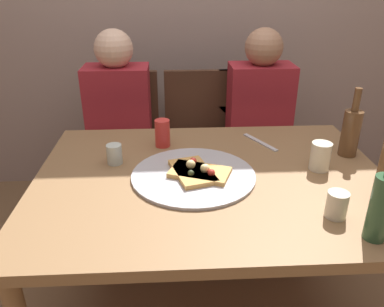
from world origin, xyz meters
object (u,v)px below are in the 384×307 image
pizza_tray (193,175)px  table_knife (260,142)px  chair_middle (201,137)px  beer_bottle (351,131)px  wine_glass (114,154)px  chair_right (255,136)px  pizza_slice_extra (200,172)px  soda_can (162,133)px  guest_in_sweater (118,128)px  dining_table (211,194)px  chair_left (123,139)px  tumbler_far (337,205)px  pizza_slice_last (192,170)px  tumbler_near (320,156)px  wine_bottle (381,206)px  guest_in_beanie (262,126)px

pizza_tray → table_knife: pizza_tray is taller
pizza_tray → chair_middle: bearing=83.7°
beer_bottle → wine_glass: 0.98m
beer_bottle → chair_right: beer_bottle is taller
pizza_slice_extra → soda_can: 0.34m
pizza_tray → guest_in_sweater: size_ratio=0.40×
soda_can → chair_middle: 0.71m
wine_glass → dining_table: bearing=-19.0°
chair_left → wine_glass: bearing=95.2°
beer_bottle → chair_left: (-1.04, 0.74, -0.33)m
tumbler_far → dining_table: bearing=142.1°
tumbler_far → guest_in_sweater: (-0.82, 1.04, -0.14)m
pizza_slice_extra → table_knife: (0.30, 0.31, -0.02)m
pizza_slice_last → beer_bottle: beer_bottle is taller
pizza_tray → tumbler_near: 0.50m
tumbler_far → chair_left: bearing=124.5°
wine_bottle → guest_in_beanie: (-0.07, 1.15, -0.20)m
guest_in_beanie → chair_left: bearing=-10.5°
table_knife → chair_left: 0.95m
dining_table → guest_in_sweater: guest_in_sweater is taller
tumbler_near → table_knife: bearing=123.3°
pizza_tray → tumbler_far: (0.44, -0.29, 0.04)m
tumbler_far → chair_middle: (-0.33, 1.19, -0.26)m
dining_table → pizza_slice_last: (-0.07, 0.01, 0.10)m
tumbler_near → wine_glass: (-0.81, 0.10, -0.02)m
pizza_tray → chair_right: chair_right is taller
pizza_slice_last → table_knife: pizza_slice_last is taller
beer_bottle → pizza_slice_extra: bearing=-165.4°
pizza_slice_extra → soda_can: soda_can is taller
pizza_slice_extra → chair_left: size_ratio=0.28×
pizza_slice_last → pizza_slice_extra: (0.03, -0.01, 0.00)m
chair_right → guest_in_sweater: size_ratio=0.77×
pizza_tray → tumbler_far: tumbler_far is taller
pizza_slice_extra → wine_glass: (-0.34, 0.14, 0.02)m
chair_middle → guest_in_beanie: bearing=155.7°
tumbler_far → beer_bottle: bearing=62.8°
beer_bottle → chair_right: size_ratio=0.32×
wine_bottle → chair_right: wine_bottle is taller
wine_glass → table_knife: (0.63, 0.17, -0.04)m
pizza_tray → tumbler_near: (0.50, 0.04, 0.05)m
tumbler_near → soda_can: (-0.62, 0.26, 0.01)m
soda_can → guest_in_sweater: (-0.26, 0.46, -0.15)m
pizza_slice_extra → tumbler_near: tumbler_near is taller
dining_table → soda_can: 0.37m
dining_table → guest_in_sweater: 0.88m
dining_table → wine_bottle: (0.44, -0.40, 0.19)m
dining_table → wine_bottle: size_ratio=4.68×
table_knife → guest_in_sweater: (-0.70, 0.45, -0.10)m
tumbler_far → guest_in_sweater: 1.33m
pizza_tray → pizza_slice_last: 0.02m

